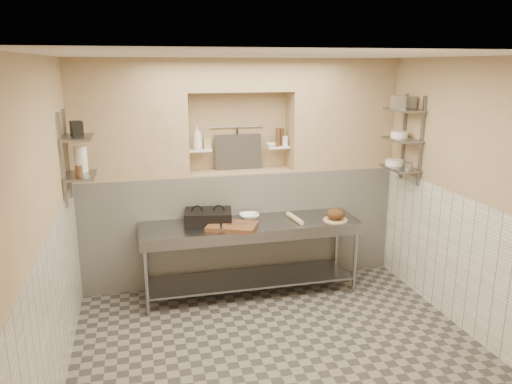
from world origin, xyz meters
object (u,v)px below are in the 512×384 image
object	(u,v)px
rolling_pin	(295,218)
bottle_soap	(197,138)
mixing_bowl	(249,216)
prep_table	(251,243)
cutting_board	(232,226)
bowl_alcove	(271,145)
bread_loaf	(335,214)
jug_left	(81,159)
panini_press	(208,217)

from	to	relation	value
rolling_pin	bottle_soap	xyz separation A→B (m)	(-1.07, 0.58, 0.93)
rolling_pin	mixing_bowl	bearing A→B (deg)	157.48
prep_table	bottle_soap	size ratio (longest dim) A/B	8.97
cutting_board	bowl_alcove	bearing A→B (deg)	47.43
bottle_soap	bowl_alcove	distance (m)	0.94
cutting_board	bottle_soap	size ratio (longest dim) A/B	1.88
mixing_bowl	bread_loaf	xyz separation A→B (m)	(0.99, -0.32, 0.05)
mixing_bowl	rolling_pin	bearing A→B (deg)	-22.52
bottle_soap	bowl_alcove	size ratio (longest dim) A/B	2.10
rolling_pin	bread_loaf	bearing A→B (deg)	-13.11
bottle_soap	cutting_board	bearing A→B (deg)	-67.47
mixing_bowl	bread_loaf	distance (m)	1.04
cutting_board	bread_loaf	size ratio (longest dim) A/B	2.44
bowl_alcove	jug_left	size ratio (longest dim) A/B	0.51
cutting_board	bread_loaf	bearing A→B (deg)	-0.23
panini_press	bowl_alcove	bearing A→B (deg)	35.55
cutting_board	mixing_bowl	world-z (taller)	mixing_bowl
panini_press	jug_left	bearing A→B (deg)	-165.91
prep_table	bowl_alcove	bearing A→B (deg)	54.75
prep_table	bottle_soap	distance (m)	1.44
prep_table	panini_press	bearing A→B (deg)	164.88
jug_left	bottle_soap	bearing A→B (deg)	22.00
prep_table	rolling_pin	size ratio (longest dim) A/B	6.64
bottle_soap	jug_left	bearing A→B (deg)	-158.00
rolling_pin	bowl_alcove	size ratio (longest dim) A/B	2.83
bowl_alcove	prep_table	bearing A→B (deg)	-125.25
cutting_board	mixing_bowl	distance (m)	0.42
mixing_bowl	bowl_alcove	world-z (taller)	bowl_alcove
rolling_pin	prep_table	bearing A→B (deg)	176.26
prep_table	bowl_alcove	distance (m)	1.29
prep_table	jug_left	size ratio (longest dim) A/B	9.64
bottle_soap	bowl_alcove	xyz separation A→B (m)	(0.93, 0.02, -0.12)
prep_table	mixing_bowl	xyz separation A→B (m)	(0.02, 0.18, 0.29)
bottle_soap	jug_left	distance (m)	1.42
prep_table	cutting_board	bearing A→B (deg)	-150.55
bread_loaf	bowl_alcove	bearing A→B (deg)	130.72
bottle_soap	prep_table	bearing A→B (deg)	-45.68
mixing_bowl	rolling_pin	xyz separation A→B (m)	(0.51, -0.21, 0.00)
bread_loaf	mixing_bowl	bearing A→B (deg)	161.87
prep_table	cutting_board	size ratio (longest dim) A/B	4.77
rolling_pin	bowl_alcove	world-z (taller)	bowl_alcove
mixing_bowl	bowl_alcove	size ratio (longest dim) A/B	1.72
jug_left	bread_loaf	bearing A→B (deg)	-3.28
mixing_bowl	jug_left	world-z (taller)	jug_left
panini_press	jug_left	size ratio (longest dim) A/B	2.24
mixing_bowl	bread_loaf	world-z (taller)	bread_loaf
panini_press	rolling_pin	xyz separation A→B (m)	(1.02, -0.17, -0.04)
panini_press	bottle_soap	bearing A→B (deg)	106.22
rolling_pin	cutting_board	bearing A→B (deg)	-172.36
bread_loaf	bottle_soap	world-z (taller)	bottle_soap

